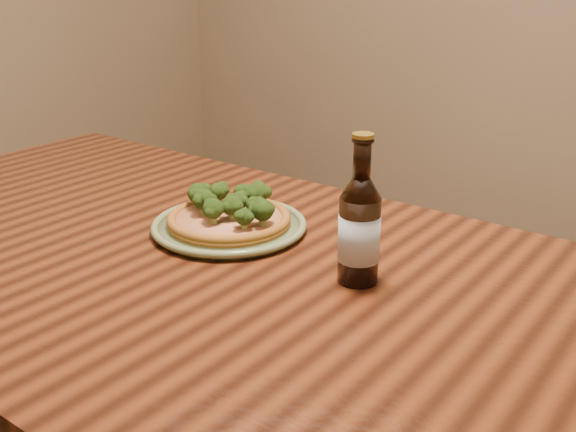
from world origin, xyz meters
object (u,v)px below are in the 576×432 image
Objects in this scene: table at (178,293)px; plate at (229,226)px; beer_bottle at (359,229)px; pizza at (230,215)px.

plate reaches higher than table.
plate is 1.22× the size of beer_bottle.
pizza reaches higher than table.
plate is 0.02m from pizza.
table is 0.17m from pizza.
pizza is 0.31m from beer_bottle.
table is at bearing -103.39° from pizza.
table is 6.68× the size of beer_bottle.
beer_bottle is at bearing 13.60° from table.
pizza is at bearing 174.04° from beer_bottle.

